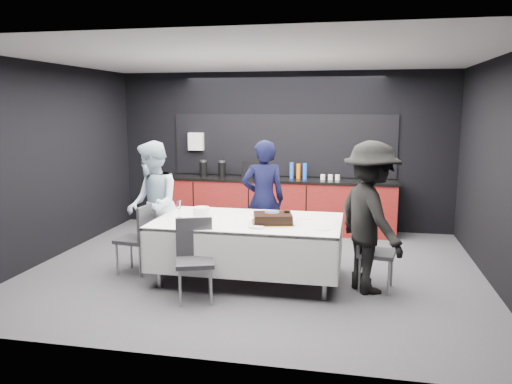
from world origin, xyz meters
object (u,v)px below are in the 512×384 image
(cake_assembly, at_px, (273,218))
(plate_stack, at_px, (201,211))
(chair_near, at_px, (195,253))
(person_right, at_px, (370,218))
(person_left, at_px, (153,205))
(person_center, at_px, (263,200))
(party_table, at_px, (248,230))
(champagne_flute, at_px, (179,206))
(chair_left, at_px, (140,234))
(chair_right, at_px, (370,246))

(cake_assembly, bearing_deg, plate_stack, 163.38)
(chair_near, distance_m, person_right, 2.09)
(chair_near, height_order, person_left, person_left)
(plate_stack, height_order, person_center, person_center)
(cake_assembly, distance_m, chair_near, 1.05)
(party_table, xyz_separation_m, person_center, (0.01, 0.96, 0.22))
(party_table, distance_m, champagne_flute, 0.94)
(chair_near, relative_size, person_right, 0.51)
(party_table, relative_size, cake_assembly, 4.03)
(cake_assembly, relative_size, person_left, 0.33)
(party_table, xyz_separation_m, chair_left, (-1.45, -0.06, -0.11))
(cake_assembly, bearing_deg, person_center, 106.45)
(person_center, bearing_deg, person_right, 125.61)
(plate_stack, xyz_separation_m, person_right, (2.16, -0.27, 0.07))
(cake_assembly, relative_size, chair_right, 0.62)
(person_center, xyz_separation_m, person_left, (-1.39, -0.74, 0.01))
(party_table, height_order, person_left, person_left)
(chair_right, xyz_separation_m, person_left, (-2.88, 0.25, 0.33))
(champagne_flute, relative_size, person_left, 0.13)
(chair_right, distance_m, chair_near, 2.10)
(party_table, xyz_separation_m, champagne_flute, (-0.89, -0.07, 0.30))
(chair_left, distance_m, person_left, 0.44)
(person_center, bearing_deg, party_table, 70.60)
(chair_near, bearing_deg, chair_right, 19.88)
(party_table, height_order, champagne_flute, champagne_flute)
(person_center, bearing_deg, person_left, 9.47)
(cake_assembly, distance_m, chair_right, 1.21)
(plate_stack, bearing_deg, champagne_flute, -133.66)
(champagne_flute, bearing_deg, chair_near, -57.72)
(person_left, bearing_deg, person_center, 88.11)
(chair_left, distance_m, chair_near, 1.20)
(chair_near, relative_size, person_left, 0.53)
(chair_left, distance_m, person_right, 2.96)
(chair_right, bearing_deg, person_right, -100.61)
(chair_left, bearing_deg, champagne_flute, -1.19)
(cake_assembly, height_order, person_center, person_center)
(chair_right, bearing_deg, chair_near, -160.12)
(party_table, relative_size, plate_stack, 10.74)
(party_table, height_order, cake_assembly, cake_assembly)
(chair_left, bearing_deg, person_left, 75.62)
(chair_near, bearing_deg, plate_stack, 102.61)
(party_table, xyz_separation_m, person_right, (1.49, -0.11, 0.26))
(cake_assembly, xyz_separation_m, person_right, (1.16, 0.03, 0.06))
(plate_stack, xyz_separation_m, chair_right, (2.17, -0.20, -0.30))
(party_table, distance_m, person_right, 1.52)
(party_table, distance_m, person_left, 1.41)
(party_table, relative_size, chair_near, 2.51)
(champagne_flute, xyz_separation_m, chair_right, (2.40, 0.04, -0.40))
(person_left, distance_m, person_right, 2.89)
(cake_assembly, distance_m, chair_left, 1.81)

